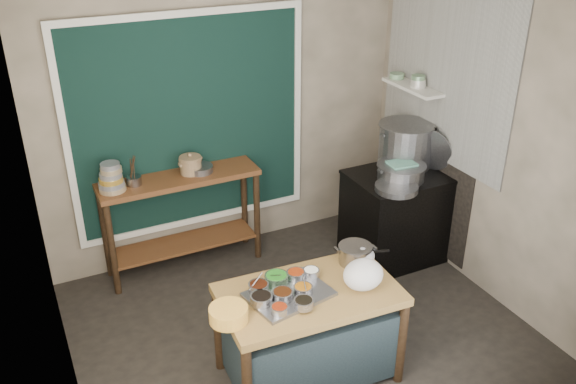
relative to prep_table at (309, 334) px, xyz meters
name	(u,v)px	position (x,y,z in m)	size (l,w,h in m)	color
floor	(297,327)	(0.17, 0.53, -0.39)	(3.50, 3.00, 0.02)	#29241F
back_wall	(225,112)	(0.17, 2.04, 1.02)	(3.50, 0.02, 2.80)	gray
left_wall	(44,227)	(-1.59, 0.53, 1.02)	(0.02, 3.00, 2.80)	gray
right_wall	(484,135)	(1.93, 0.53, 1.02)	(0.02, 3.00, 2.80)	gray
curtain_panel	(190,124)	(-0.18, 2.00, 0.98)	(2.10, 0.02, 1.90)	black
curtain_frame	(191,124)	(-0.18, 1.99, 0.98)	(2.22, 0.03, 2.02)	beige
tile_panel	(446,67)	(1.91, 1.08, 1.48)	(0.02, 1.70, 1.70)	#B2B2AA
soot_patch	(426,180)	(1.91, 1.18, 0.32)	(0.01, 1.30, 1.30)	black
wall_shelf	(413,87)	(1.80, 1.38, 1.23)	(0.22, 0.70, 0.03)	beige
prep_table	(309,334)	(0.00, 0.00, 0.00)	(1.25, 0.72, 0.75)	brown
back_counter	(183,222)	(-0.38, 1.81, 0.10)	(1.45, 0.40, 0.95)	brown
stove_block	(397,218)	(1.52, 1.08, 0.05)	(0.90, 0.68, 0.85)	black
stove_top	(400,176)	(1.52, 1.08, 0.49)	(0.92, 0.69, 0.03)	black
condiment_tray	(289,294)	(-0.15, 0.02, 0.39)	(0.55, 0.39, 0.02)	gray
condiment_bowls	(283,289)	(-0.19, 0.04, 0.43)	(0.58, 0.48, 0.07)	gray
yellow_basin	(229,314)	(-0.62, -0.05, 0.42)	(0.26, 0.26, 0.10)	gold
saucepan	(355,254)	(0.48, 0.17, 0.45)	(0.26, 0.26, 0.14)	gray
plastic_bag_a	(363,275)	(0.36, -0.12, 0.48)	(0.29, 0.25, 0.22)	white
plastic_bag_b	(362,257)	(0.51, 0.12, 0.45)	(0.19, 0.16, 0.14)	white
bowl_stack	(111,179)	(-0.96, 1.77, 0.69)	(0.23, 0.23, 0.26)	tan
utensil_cup	(134,181)	(-0.77, 1.81, 0.62)	(0.13, 0.13, 0.08)	gray
ceramic_crock	(191,166)	(-0.25, 1.82, 0.65)	(0.21, 0.21, 0.14)	olive
wide_bowl	(200,169)	(-0.17, 1.81, 0.60)	(0.24, 0.24, 0.06)	gray
stock_pot	(405,145)	(1.67, 1.24, 0.71)	(0.54, 0.54, 0.42)	gray
pot_lid	(431,150)	(1.82, 1.04, 0.71)	(0.43, 0.43, 0.02)	gray
steamer	(401,172)	(1.47, 1.00, 0.58)	(0.46, 0.46, 0.15)	gray
green_cloth	(402,164)	(1.47, 1.00, 0.66)	(0.24, 0.18, 0.02)	#66AEA1
shallow_pan	(396,188)	(1.30, 0.83, 0.53)	(0.38, 0.38, 0.05)	gray
shelf_bowl_stack	(418,82)	(1.80, 1.31, 1.29)	(0.14, 0.14, 0.12)	silver
shelf_bowl_green	(397,76)	(1.80, 1.64, 1.26)	(0.14, 0.14, 0.05)	gray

